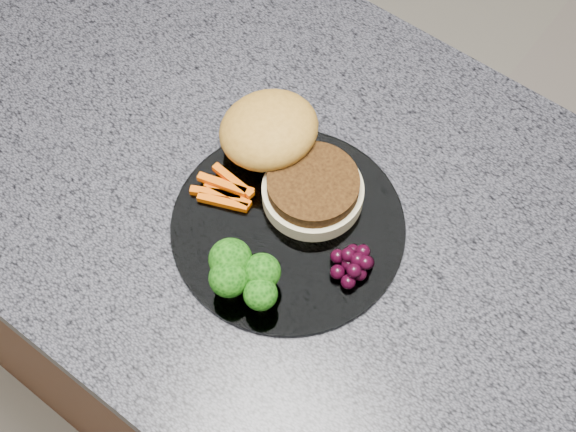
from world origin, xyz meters
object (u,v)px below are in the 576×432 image
(plate, at_px, (288,226))
(grape_bunch, at_px, (353,263))
(burger, at_px, (284,153))
(island_cabinet, at_px, (252,314))

(plate, distance_m, grape_bunch, 0.09)
(grape_bunch, bearing_deg, burger, 156.45)
(island_cabinet, distance_m, burger, 0.51)
(plate, bearing_deg, grape_bunch, -0.59)
(plate, height_order, burger, burger)
(island_cabinet, distance_m, grape_bunch, 0.53)
(plate, xyz_separation_m, burger, (-0.05, 0.06, 0.03))
(burger, xyz_separation_m, grape_bunch, (0.14, -0.06, -0.01))
(burger, relative_size, grape_bunch, 4.08)
(plate, relative_size, grape_bunch, 5.28)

